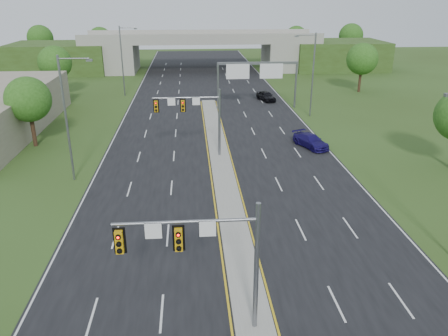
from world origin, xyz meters
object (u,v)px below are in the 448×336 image
signal_mast_near (208,250)px  car_far_b (311,141)px  car_far_c (266,96)px  signal_mast_far (197,112)px  sign_gantry (256,72)px  overpass (202,54)px

signal_mast_near → car_far_b: (12.39, 27.20, -4.00)m
car_far_b → car_far_c: car_far_c is taller
signal_mast_far → signal_mast_near: bearing=-90.0°
signal_mast_near → car_far_c: (11.31, 49.71, -3.97)m
signal_mast_far → sign_gantry: (8.95, 19.99, 0.51)m
overpass → signal_mast_far: bearing=-92.4°
car_far_b → car_far_c: bearing=70.1°
sign_gantry → overpass: bearing=100.8°
sign_gantry → car_far_b: bearing=-79.1°
sign_gantry → signal_mast_far: bearing=-114.1°
overpass → car_far_c: (9.04, -30.36, -2.80)m
signal_mast_far → overpass: size_ratio=0.09×
car_far_b → signal_mast_far: bearing=167.4°
sign_gantry → overpass: size_ratio=0.14×
overpass → car_far_b: size_ratio=16.54×
signal_mast_far → car_far_c: size_ratio=1.62×
signal_mast_far → car_far_c: bearing=65.4°
signal_mast_far → overpass: bearing=87.6°
signal_mast_near → car_far_c: size_ratio=1.62×
overpass → car_far_c: size_ratio=18.56×
car_far_b → overpass: bearing=78.2°
overpass → car_far_c: 31.80m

